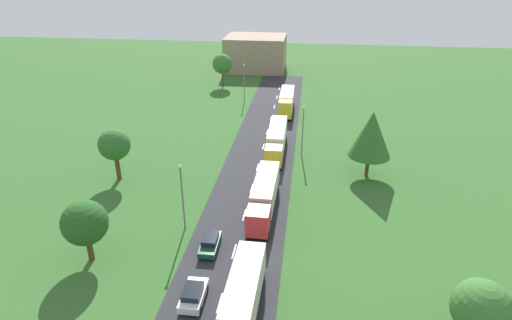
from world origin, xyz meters
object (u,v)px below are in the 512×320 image
(truck_fourth, at_px, (287,101))
(car_third, at_px, (210,243))
(car_second, at_px, (193,295))
(tree_birch, at_px, (114,145))
(tree_oak, at_px, (371,134))
(tree_elm, at_px, (85,223))
(lamppost_fourth, at_px, (244,80))
(truck_lead, at_px, (241,304))
(truck_second, at_px, (264,195))
(lamppost_second, at_px, (182,194))
(tree_pine, at_px, (222,64))
(tree_maple, at_px, (481,308))
(distant_building, at_px, (256,53))
(truck_third, at_px, (277,139))
(lamppost_third, at_px, (303,128))

(truck_fourth, relative_size, car_third, 2.84)
(car_second, xyz_separation_m, tree_birch, (-15.94, 21.12, 4.16))
(tree_oak, bearing_deg, tree_elm, -143.12)
(lamppost_fourth, bearing_deg, truck_fourth, -32.02)
(truck_lead, bearing_deg, truck_second, 90.20)
(lamppost_second, xyz_separation_m, lamppost_fourth, (-0.46, 46.78, -0.07))
(lamppost_second, bearing_deg, car_third, -42.90)
(lamppost_fourth, distance_m, tree_pine, 12.63)
(lamppost_second, height_order, tree_maple, lamppost_second)
(tree_elm, bearing_deg, distant_building, 85.61)
(truck_second, height_order, truck_fourth, truck_fourth)
(truck_lead, bearing_deg, tree_birch, 131.63)
(truck_fourth, height_order, tree_birch, tree_birch)
(car_second, height_order, tree_pine, tree_pine)
(truck_third, xyz_separation_m, car_second, (-4.49, -32.72, -1.27))
(truck_lead, distance_m, truck_fourth, 53.83)
(lamppost_fourth, height_order, tree_birch, lamppost_fourth)
(lamppost_second, height_order, tree_elm, lamppost_second)
(truck_fourth, bearing_deg, tree_maple, -71.80)
(truck_lead, distance_m, tree_oak, 31.26)
(tree_maple, relative_size, distant_building, 0.40)
(lamppost_second, bearing_deg, lamppost_third, 59.88)
(truck_second, relative_size, car_second, 3.22)
(truck_second, bearing_deg, car_third, -119.74)
(truck_lead, bearing_deg, car_second, 157.31)
(tree_oak, xyz_separation_m, tree_maple, (5.05, -28.13, -2.27))
(car_second, relative_size, lamppost_third, 0.51)
(lamppost_second, xyz_separation_m, lamppost_third, (12.25, 21.12, -0.06))
(lamppost_second, distance_m, lamppost_third, 24.42)
(truck_fourth, bearing_deg, tree_birch, -123.96)
(lamppost_fourth, bearing_deg, lamppost_third, -63.64)
(tree_birch, bearing_deg, tree_pine, 84.02)
(tree_birch, bearing_deg, truck_fourth, 56.04)
(lamppost_third, distance_m, tree_oak, 10.87)
(truck_second, bearing_deg, tree_oak, 39.14)
(lamppost_fourth, xyz_separation_m, distant_building, (-1.12, 27.47, -0.00))
(lamppost_third, bearing_deg, distant_building, 104.59)
(car_second, distance_m, distant_building, 85.38)
(car_second, relative_size, tree_pine, 0.53)
(tree_pine, height_order, tree_elm, tree_pine)
(tree_birch, relative_size, tree_maple, 1.17)
(lamppost_second, bearing_deg, tree_birch, 139.72)
(car_second, xyz_separation_m, tree_elm, (-11.63, 4.46, 3.43))
(truck_fourth, height_order, lamppost_third, lamppost_third)
(truck_second, relative_size, distant_building, 0.83)
(lamppost_third, xyz_separation_m, tree_birch, (-24.34, -10.89, 0.68))
(truck_second, height_order, tree_pine, tree_pine)
(truck_lead, height_order, tree_pine, tree_pine)
(truck_second, xyz_separation_m, truck_fourth, (0.38, 36.26, 0.08))
(car_second, relative_size, car_third, 0.95)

